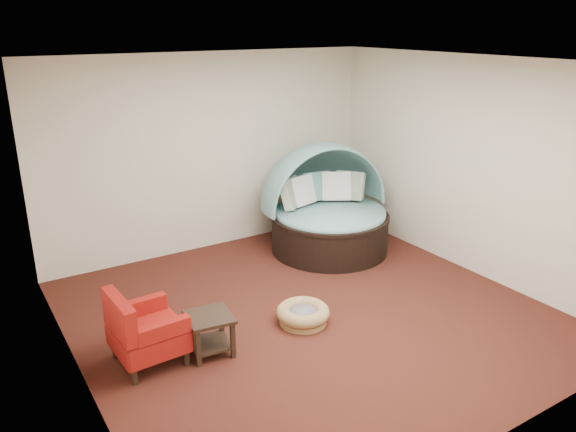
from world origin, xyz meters
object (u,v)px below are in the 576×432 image
canopy_daybed (327,201)px  side_table (210,329)px  red_armchair (143,331)px  pet_basket (303,314)px

canopy_daybed → side_table: size_ratio=3.97×
canopy_daybed → red_armchair: (-3.24, -1.46, -0.36)m
canopy_daybed → red_armchair: size_ratio=2.54×
red_armchair → side_table: bearing=-18.9°
side_table → pet_basket: bearing=-0.3°
pet_basket → red_armchair: red_armchair is taller
canopy_daybed → red_armchair: canopy_daybed is taller
pet_basket → side_table: size_ratio=1.56×
side_table → canopy_daybed: bearing=31.9°
pet_basket → red_armchair: size_ratio=1.00×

